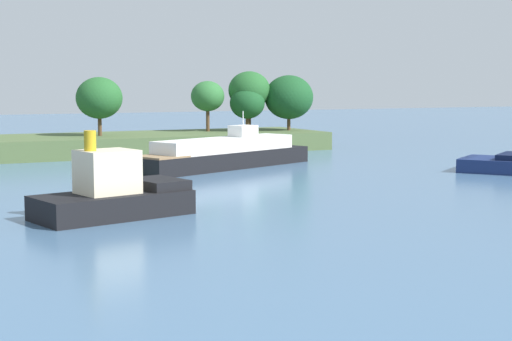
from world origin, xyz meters
TOP-DOWN VIEW (x-y plane):
  - treeline_island at (2.76, 72.93)m, footprint 52.20×13.60m
  - fishing_skiff at (-6.15, 47.17)m, footprint 4.51×5.35m
  - white_riverboat at (5.99, 52.67)m, footprint 20.54×11.72m
  - tugboat at (-11.22, 30.38)m, footprint 9.92×6.25m

SIDE VIEW (x-z plane):
  - fishing_skiff at x=-6.15m, z-range -0.23..0.78m
  - white_riverboat at x=5.99m, z-range -1.34..4.05m
  - tugboat at x=-11.22m, z-range -1.26..4.00m
  - treeline_island at x=2.76m, z-range -1.90..7.72m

